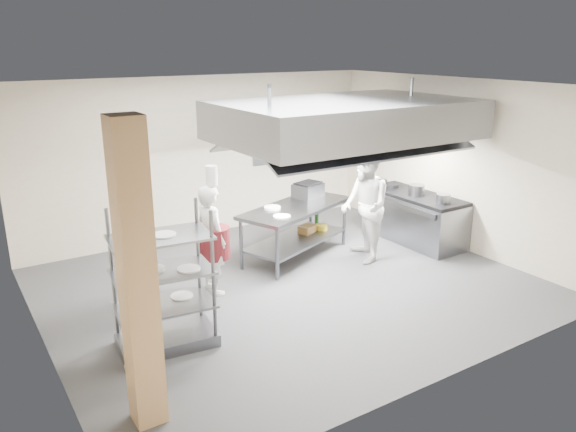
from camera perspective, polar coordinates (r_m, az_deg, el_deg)
floor at (r=8.66m, az=0.23°, el=-7.11°), size 7.00×7.00×0.00m
ceiling at (r=7.91m, az=0.26°, el=13.11°), size 7.00×7.00×0.00m
wall_back at (r=10.73m, az=-8.56°, el=5.94°), size 7.00×0.00×7.00m
wall_left at (r=6.98m, az=-24.66°, el=-1.66°), size 0.00×6.00×6.00m
wall_right at (r=10.43m, az=16.66°, el=5.08°), size 0.00×6.00×6.00m
column at (r=5.34m, az=-15.05°, el=-6.25°), size 0.30×0.30×3.00m
exhaust_hood at (r=9.05m, az=5.87°, el=9.73°), size 4.00×2.50×0.60m
hood_strip_a at (r=8.57m, az=1.04°, el=7.23°), size 1.60×0.12×0.04m
hood_strip_b at (r=9.67m, az=10.03°, el=8.13°), size 1.60×0.12×0.04m
wall_shelf at (r=11.44m, az=0.06°, el=6.83°), size 1.50×0.28×0.04m
island at (r=9.66m, az=0.78°, el=-1.57°), size 2.34×1.61×0.91m
island_worktop at (r=9.53m, az=0.79°, el=0.85°), size 2.34×1.61×0.06m
island_undershelf at (r=9.71m, az=0.78°, el=-2.44°), size 2.15×1.47×0.04m
pass_rack at (r=6.88m, az=-12.58°, el=-6.31°), size 1.24×0.81×1.75m
cooking_range at (r=10.72m, az=12.69°, el=-0.27°), size 0.80×2.00×0.84m
range_top at (r=10.60m, az=12.85°, el=2.05°), size 0.78×1.96×0.06m
chef_head at (r=8.24m, az=-7.79°, el=-2.38°), size 0.45×0.64×1.65m
chef_line at (r=9.44m, az=7.80°, el=1.01°), size 1.02×1.13×1.91m
chef_plating at (r=6.55m, az=-15.00°, el=-7.27°), size 0.76×1.16×1.84m
griddle at (r=10.06m, az=2.04°, el=2.63°), size 0.59×0.52×0.24m
wicker_basket at (r=9.99m, az=1.95°, el=-1.33°), size 0.37×0.31×0.13m
stockpot at (r=10.47m, az=12.93°, el=2.60°), size 0.28×0.28×0.20m
plate_stack at (r=7.00m, az=-12.42°, el=-8.65°), size 0.28×0.28×0.05m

